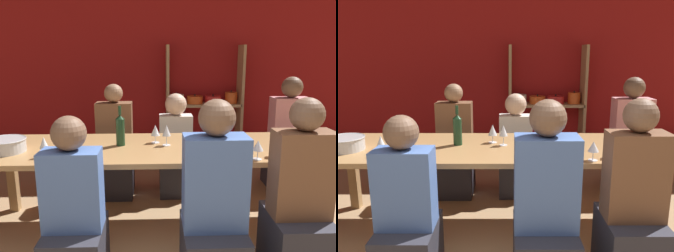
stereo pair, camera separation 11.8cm
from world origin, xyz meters
TOP-DOWN VIEW (x-y plane):
  - wall_back_red at (0.00, 3.83)m, footprint 8.80×0.06m
  - shelf_unit at (0.73, 3.63)m, footprint 1.02×0.30m
  - dining_table at (0.18, 1.91)m, footprint 3.13×0.91m
  - mixing_bowl at (-1.11, 1.79)m, footprint 0.31×0.31m
  - wine_bottle_green at (-0.22, 1.95)m, footprint 0.07×0.07m
  - wine_glass_red_a at (0.17, 1.93)m, footprint 0.07×0.07m
  - wine_glass_empty_a at (0.07, 2.01)m, footprint 0.08×0.08m
  - wine_glass_red_b at (-0.76, 1.64)m, footprint 0.07×0.07m
  - wine_glass_red_c at (1.38, 1.58)m, footprint 0.08×0.08m
  - wine_glass_white_a at (0.82, 1.53)m, footprint 0.08×0.08m
  - wine_glass_red_d at (0.98, 1.59)m, footprint 0.08×0.08m
  - cell_phone at (1.24, 1.82)m, footprint 0.16×0.11m
  - person_near_a at (-0.44, 1.18)m, footprint 0.36×0.45m
  - person_far_a at (1.55, 2.72)m, footprint 0.40×0.50m
  - person_near_b at (1.00, 1.18)m, footprint 0.37×0.46m
  - person_far_b at (0.29, 2.66)m, footprint 0.35×0.43m
  - person_near_c at (0.43, 1.14)m, footprint 0.39×0.49m
  - person_far_c at (-0.36, 2.65)m, footprint 0.37×0.46m

SIDE VIEW (x-z plane):
  - person_far_b at x=0.29m, z-range -0.13..0.97m
  - person_near_a at x=-0.44m, z-range -0.14..1.00m
  - person_far_c at x=-0.36m, z-range -0.16..1.04m
  - person_near_c at x=0.43m, z-range -0.16..1.09m
  - person_near_b at x=1.00m, z-range -0.16..1.09m
  - person_far_a at x=1.55m, z-range -0.16..1.10m
  - shelf_unit at x=0.73m, z-range -0.24..1.38m
  - dining_table at x=0.18m, z-range 0.30..1.04m
  - cell_phone at x=1.24m, z-range 0.74..0.75m
  - mixing_bowl at x=-1.11m, z-range 0.75..0.85m
  - wine_glass_white_a at x=0.82m, z-range 0.77..0.91m
  - wine_glass_red_b at x=-0.76m, z-range 0.77..0.93m
  - wine_glass_empty_a at x=0.07m, z-range 0.77..0.93m
  - wine_glass_red_d at x=0.98m, z-range 0.77..0.93m
  - wine_glass_red_a at x=0.17m, z-range 0.78..0.95m
  - wine_glass_red_c at x=1.38m, z-range 0.78..0.97m
  - wine_bottle_green at x=-0.22m, z-range 0.71..1.05m
  - wall_back_red at x=0.00m, z-range 0.00..2.70m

